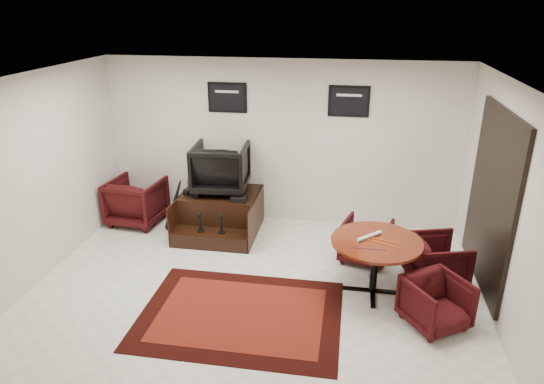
{
  "coord_description": "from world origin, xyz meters",
  "views": [
    {
      "loc": [
        1.16,
        -5.35,
        3.64
      ],
      "look_at": [
        0.12,
        0.9,
        1.14
      ],
      "focal_mm": 32.0,
      "sensor_mm": 36.0,
      "label": 1
    }
  ],
  "objects_px": {
    "shine_chair": "(221,166)",
    "armchair_side": "(136,199)",
    "meeting_table": "(376,247)",
    "table_chair_back": "(366,239)",
    "shine_podium": "(220,214)",
    "table_chair_window": "(437,258)",
    "table_chair_corner": "(436,301)"
  },
  "relations": [
    {
      "from": "shine_chair",
      "to": "armchair_side",
      "type": "relative_size",
      "value": 1.03
    },
    {
      "from": "armchair_side",
      "to": "meeting_table",
      "type": "relative_size",
      "value": 0.75
    },
    {
      "from": "shine_chair",
      "to": "table_chair_back",
      "type": "xyz_separation_m",
      "value": [
        2.41,
        -0.77,
        -0.77
      ]
    },
    {
      "from": "shine_chair",
      "to": "meeting_table",
      "type": "distance_m",
      "value": 3.02
    },
    {
      "from": "shine_podium",
      "to": "shine_chair",
      "type": "relative_size",
      "value": 1.47
    },
    {
      "from": "shine_podium",
      "to": "table_chair_window",
      "type": "distance_m",
      "value": 3.53
    },
    {
      "from": "table_chair_back",
      "to": "shine_chair",
      "type": "bearing_deg",
      "value": -1.83
    },
    {
      "from": "armchair_side",
      "to": "table_chair_back",
      "type": "relative_size",
      "value": 1.27
    },
    {
      "from": "armchair_side",
      "to": "table_chair_corner",
      "type": "distance_m",
      "value": 5.2
    },
    {
      "from": "meeting_table",
      "to": "table_chair_back",
      "type": "xyz_separation_m",
      "value": [
        -0.09,
        0.86,
        -0.33
      ]
    },
    {
      "from": "shine_chair",
      "to": "armchair_side",
      "type": "distance_m",
      "value": 1.67
    },
    {
      "from": "shine_chair",
      "to": "table_chair_corner",
      "type": "xyz_separation_m",
      "value": [
        3.21,
        -2.24,
        -0.77
      ]
    },
    {
      "from": "armchair_side",
      "to": "table_chair_corner",
      "type": "relative_size",
      "value": 1.3
    },
    {
      "from": "shine_chair",
      "to": "meeting_table",
      "type": "relative_size",
      "value": 0.77
    },
    {
      "from": "table_chair_back",
      "to": "shine_podium",
      "type": "bearing_deg",
      "value": 1.2
    },
    {
      "from": "table_chair_back",
      "to": "armchair_side",
      "type": "bearing_deg",
      "value": 5.72
    },
    {
      "from": "shine_chair",
      "to": "table_chair_corner",
      "type": "height_order",
      "value": "shine_chair"
    },
    {
      "from": "shine_chair",
      "to": "meeting_table",
      "type": "height_order",
      "value": "shine_chair"
    },
    {
      "from": "shine_podium",
      "to": "meeting_table",
      "type": "height_order",
      "value": "meeting_table"
    },
    {
      "from": "meeting_table",
      "to": "armchair_side",
      "type": "bearing_deg",
      "value": 158.75
    },
    {
      "from": "shine_podium",
      "to": "armchair_side",
      "type": "bearing_deg",
      "value": 177.3
    },
    {
      "from": "table_chair_back",
      "to": "table_chair_window",
      "type": "distance_m",
      "value": 1.06
    },
    {
      "from": "shine_podium",
      "to": "table_chair_corner",
      "type": "distance_m",
      "value": 3.83
    },
    {
      "from": "table_chair_window",
      "to": "armchair_side",
      "type": "bearing_deg",
      "value": 60.53
    },
    {
      "from": "shine_podium",
      "to": "table_chair_back",
      "type": "bearing_deg",
      "value": -14.62
    },
    {
      "from": "table_chair_window",
      "to": "table_chair_corner",
      "type": "height_order",
      "value": "table_chair_window"
    },
    {
      "from": "shine_podium",
      "to": "table_chair_corner",
      "type": "xyz_separation_m",
      "value": [
        3.21,
        -2.1,
        0.03
      ]
    },
    {
      "from": "shine_podium",
      "to": "table_chair_window",
      "type": "bearing_deg",
      "value": -18.07
    },
    {
      "from": "meeting_table",
      "to": "table_chair_window",
      "type": "distance_m",
      "value": 1.0
    },
    {
      "from": "meeting_table",
      "to": "table_chair_window",
      "type": "bearing_deg",
      "value": 24.86
    },
    {
      "from": "shine_podium",
      "to": "table_chair_corner",
      "type": "bearing_deg",
      "value": -33.19
    },
    {
      "from": "meeting_table",
      "to": "table_chair_window",
      "type": "relative_size",
      "value": 1.61
    }
  ]
}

